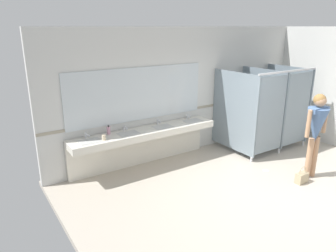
{
  "coord_description": "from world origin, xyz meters",
  "views": [
    {
      "loc": [
        -4.5,
        -3.2,
        2.95
      ],
      "look_at": [
        -1.55,
        1.3,
        1.24
      ],
      "focal_mm": 33.64,
      "sensor_mm": 36.0,
      "label": 1
    }
  ],
  "objects_px": {
    "soap_dispenser": "(109,130)",
    "paper_cup": "(104,138)",
    "person_standing": "(316,125)",
    "handbag": "(302,177)"
  },
  "relations": [
    {
      "from": "handbag",
      "to": "paper_cup",
      "type": "distance_m",
      "value": 3.95
    },
    {
      "from": "handbag",
      "to": "soap_dispenser",
      "type": "relative_size",
      "value": 1.84
    },
    {
      "from": "soap_dispenser",
      "to": "paper_cup",
      "type": "xyz_separation_m",
      "value": [
        -0.22,
        -0.28,
        -0.03
      ]
    },
    {
      "from": "handbag",
      "to": "soap_dispenser",
      "type": "bearing_deg",
      "value": 139.95
    },
    {
      "from": "person_standing",
      "to": "paper_cup",
      "type": "bearing_deg",
      "value": 149.18
    },
    {
      "from": "person_standing",
      "to": "soap_dispenser",
      "type": "relative_size",
      "value": 9.04
    },
    {
      "from": "person_standing",
      "to": "handbag",
      "type": "xyz_separation_m",
      "value": [
        -0.38,
        -0.08,
        -0.99
      ]
    },
    {
      "from": "person_standing",
      "to": "paper_cup",
      "type": "xyz_separation_m",
      "value": [
        -3.55,
        2.12,
        -0.19
      ]
    },
    {
      "from": "soap_dispenser",
      "to": "paper_cup",
      "type": "bearing_deg",
      "value": -127.89
    },
    {
      "from": "handbag",
      "to": "soap_dispenser",
      "type": "distance_m",
      "value": 3.95
    }
  ]
}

